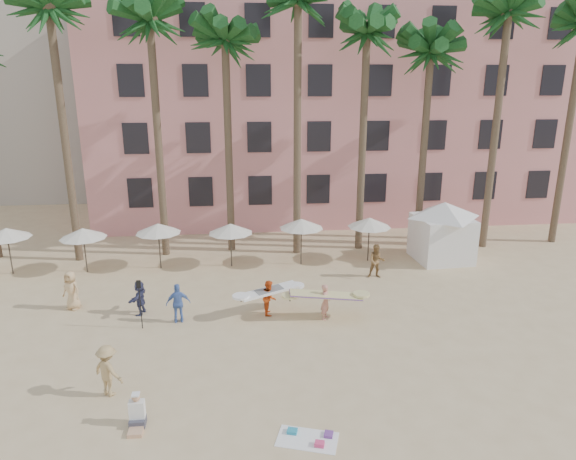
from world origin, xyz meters
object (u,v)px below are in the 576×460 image
(carrier_yellow, at_px, (326,299))
(cabana, at_px, (443,226))
(pink_hotel, at_px, (330,109))
(carrier_white, at_px, (269,296))

(carrier_yellow, bearing_deg, cabana, 40.82)
(cabana, bearing_deg, carrier_yellow, -139.18)
(pink_hotel, relative_size, carrier_white, 12.33)
(pink_hotel, xyz_separation_m, carrier_white, (-6.26, -19.90, -7.13))
(carrier_yellow, bearing_deg, pink_hotel, 79.60)
(cabana, relative_size, carrier_yellow, 1.49)
(pink_hotel, height_order, carrier_yellow, pink_hotel)
(carrier_yellow, xyz_separation_m, carrier_white, (-2.47, 0.75, -0.07))
(pink_hotel, distance_m, carrier_yellow, 22.16)
(pink_hotel, height_order, carrier_white, pink_hotel)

